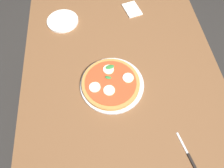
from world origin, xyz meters
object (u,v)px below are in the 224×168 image
dining_table (121,77)px  knife (189,156)px  serving_tray (112,84)px  pizza (111,83)px  plate_white (63,21)px  napkin (132,9)px

dining_table → knife: (0.47, 0.23, 0.09)m
serving_tray → knife: 0.48m
pizza → plate_white: bearing=-152.8°
knife → plate_white: bearing=-147.9°
dining_table → plate_white: 0.50m
napkin → knife: bearing=6.2°
serving_tray → napkin: 0.56m
plate_white → knife: plate_white is taller
plate_white → napkin: bearing=97.5°
pizza → knife: pizza is taller
dining_table → napkin: size_ratio=10.22×
plate_white → knife: size_ratio=1.15×
serving_tray → napkin: serving_tray is taller
dining_table → plate_white: bearing=-140.8°
serving_tray → pizza: 0.02m
knife → pizza: bearing=-142.3°
dining_table → napkin: napkin is taller
dining_table → knife: bearing=25.6°
dining_table → serving_tray: size_ratio=4.12×
dining_table → serving_tray: 0.15m
knife → serving_tray: bearing=-143.0°
serving_tray → knife: (0.38, 0.29, -0.00)m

